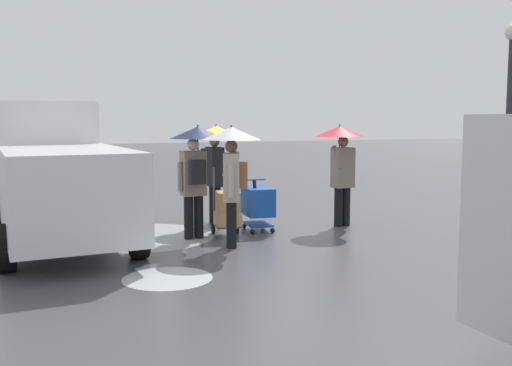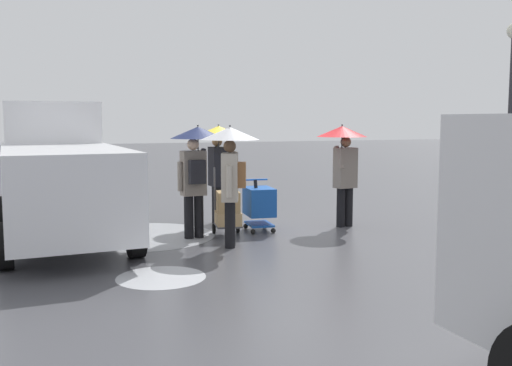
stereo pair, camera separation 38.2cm
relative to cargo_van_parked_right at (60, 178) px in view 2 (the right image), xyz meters
The scene contains 11 objects.
ground_plane 4.26m from the cargo_van_parked_right, behind, with size 90.00×90.00×0.00m, color #4C4C51.
slush_patch_near_cluster 1.86m from the cargo_van_parked_right, behind, with size 2.84×2.84×0.01m, color #999BA0.
slush_patch_under_van 3.61m from the cargo_van_parked_right, 110.78° to the left, with size 1.28×1.28×0.01m, color silver.
cargo_van_parked_right is the anchor object (origin of this frame).
shopping_cart_vendor 3.84m from the cargo_van_parked_right, behind, with size 0.63×0.87×1.04m.
hand_dolly_boxes 3.16m from the cargo_van_parked_right, 167.02° to the left, with size 0.61×0.77×1.32m.
pedestrian_pink_side 2.52m from the cargo_van_parked_right, 164.92° to the left, with size 1.04×1.04×2.15m.
pedestrian_black_side 5.62m from the cargo_van_parked_right, behind, with size 1.04×1.04×2.15m.
pedestrian_white_side 3.30m from the cargo_van_parked_right, 169.11° to the right, with size 1.04×1.04×2.15m.
pedestrian_far_side 3.22m from the cargo_van_parked_right, 150.78° to the left, with size 1.04×1.04×2.15m.
street_lamp 8.07m from the cargo_van_parked_right, 154.33° to the left, with size 0.28×0.28×3.86m.
Camera 2 is at (4.44, 11.07, 2.23)m, focal length 40.69 mm.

